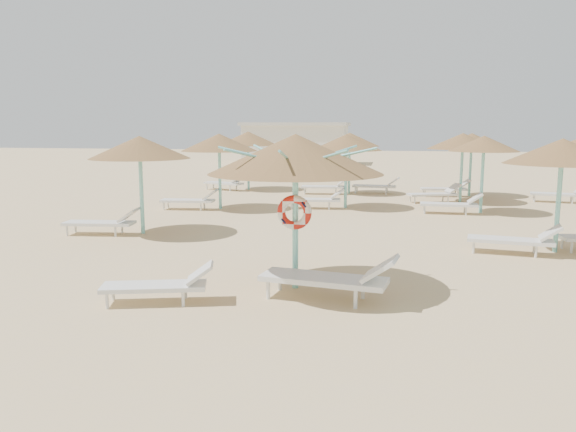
# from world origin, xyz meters

# --- Properties ---
(ground) EXTENTS (120.00, 120.00, 0.00)m
(ground) POSITION_xyz_m (0.00, 0.00, 0.00)
(ground) COLOR tan
(ground) RESTS_ON ground
(main_palapa) EXTENTS (3.15, 3.15, 2.83)m
(main_palapa) POSITION_xyz_m (0.06, 0.27, 2.46)
(main_palapa) COLOR #7CD8D2
(main_palapa) RESTS_ON ground
(lounger_main_a) EXTENTS (1.94, 1.04, 0.68)m
(lounger_main_a) POSITION_xyz_m (-2.00, -1.04, 0.32)
(lounger_main_a) COLOR white
(lounger_main_a) RESTS_ON ground
(lounger_main_b) EXTENTS (2.41, 1.05, 0.85)m
(lounger_main_b) POSITION_xyz_m (0.82, -0.38, 0.40)
(lounger_main_b) COLOR white
(lounger_main_b) RESTS_ON ground
(palapa_field) EXTENTS (19.18, 14.32, 2.72)m
(palapa_field) POSITION_xyz_m (2.33, 10.69, 2.31)
(palapa_field) COLOR #7CD8D2
(palapa_field) RESTS_ON ground
(service_hut) EXTENTS (8.40, 4.40, 3.25)m
(service_hut) POSITION_xyz_m (-6.00, 35.00, 1.64)
(service_hut) COLOR silver
(service_hut) RESTS_ON ground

